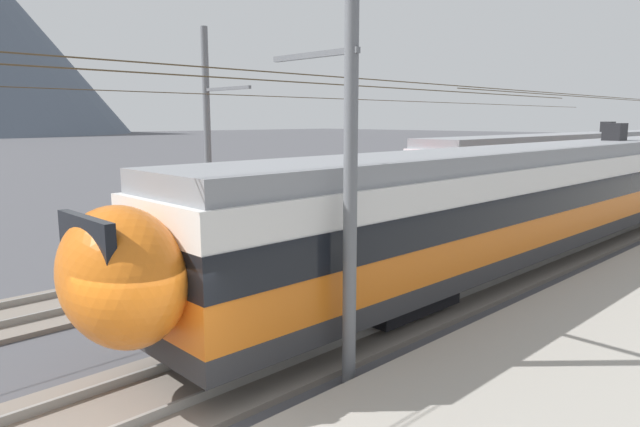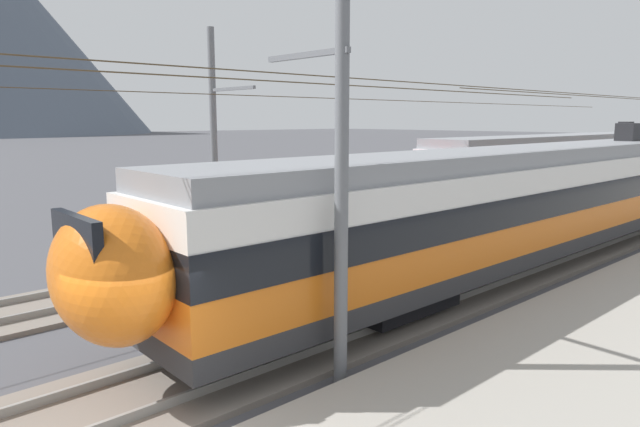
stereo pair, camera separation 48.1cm
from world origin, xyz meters
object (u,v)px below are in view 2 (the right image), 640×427
(train_near_platform, at_px, (564,192))
(train_far_track, at_px, (589,160))
(catenary_mast_mid, at_px, (336,158))
(catenary_mast_far_side, at_px, (217,139))

(train_near_platform, bearing_deg, train_far_track, 20.05)
(train_near_platform, distance_m, train_far_track, 17.35)
(train_far_track, relative_size, catenary_mast_mid, 0.67)
(catenary_mast_mid, xyz_separation_m, catenary_mast_far_side, (3.65, 9.71, -0.01))
(train_near_platform, xyz_separation_m, train_far_track, (16.30, 5.95, 0.00))
(train_near_platform, xyz_separation_m, catenary_mast_mid, (-12.41, -1.66, 1.83))
(train_near_platform, relative_size, train_far_track, 0.99)
(catenary_mast_mid, height_order, catenary_mast_far_side, catenary_mast_mid)
(train_near_platform, bearing_deg, catenary_mast_far_side, 137.40)
(catenary_mast_mid, relative_size, catenary_mast_far_side, 1.00)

